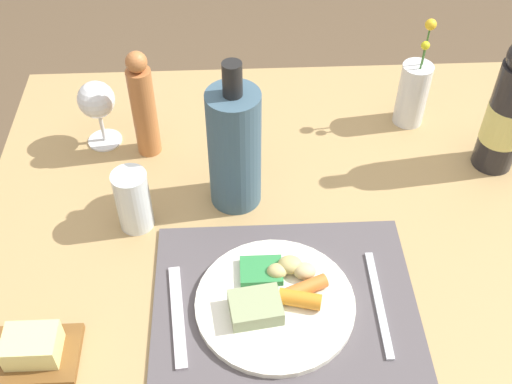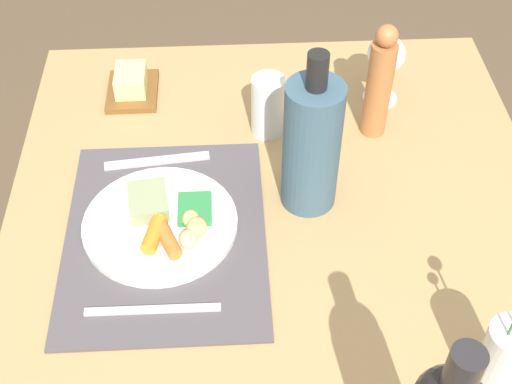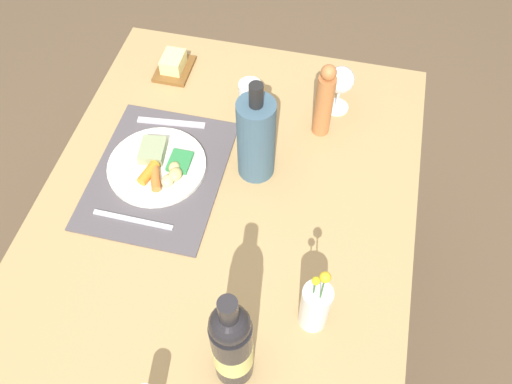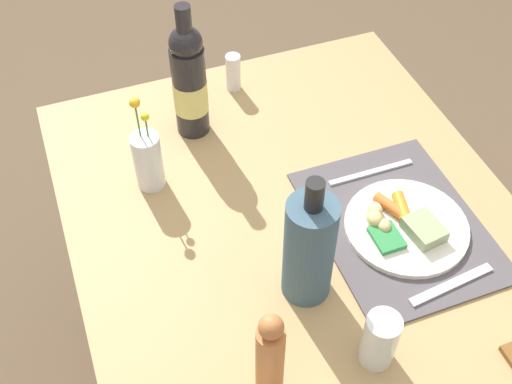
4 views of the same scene
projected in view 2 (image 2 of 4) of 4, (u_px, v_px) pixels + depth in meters
dining_table at (283, 290)px, 1.18m from camera, size 1.19×0.94×0.74m
placemat at (166, 235)px, 1.14m from camera, size 0.43×0.33×0.01m
dinner_plate at (163, 222)px, 1.14m from camera, size 0.26×0.26×0.04m
fork at (157, 161)px, 1.25m from camera, size 0.04×0.19×0.00m
knife at (153, 310)px, 1.03m from camera, size 0.01×0.20×0.00m
wine_glass at (386, 57)px, 1.32m from camera, size 0.07×0.07×0.14m
pepper_mill at (379, 83)px, 1.24m from camera, size 0.05×0.05×0.23m
cooler_bottle at (312, 145)px, 1.11m from camera, size 0.09×0.09×0.30m
water_tumbler at (268, 109)px, 1.28m from camera, size 0.06×0.06×0.12m
flower_vase at (502, 360)px, 0.90m from camera, size 0.06×0.06×0.24m
butter_dish at (132, 85)px, 1.39m from camera, size 0.13×0.10×0.06m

